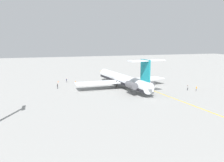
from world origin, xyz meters
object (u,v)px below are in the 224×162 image
(main_jetliner, at_px, (124,80))
(safety_cone_wingtip, at_px, (75,81))
(ground_crew_near_nose, at_px, (188,87))
(ground_crew_portside, at_px, (196,88))
(ground_crew_starboard, at_px, (66,80))
(safety_cone_nose, at_px, (58,81))
(ground_crew_near_tail, at_px, (57,85))

(main_jetliner, bearing_deg, safety_cone_wingtip, 32.54)
(main_jetliner, distance_m, ground_crew_near_nose, 22.08)
(ground_crew_portside, distance_m, ground_crew_starboard, 49.74)
(ground_crew_near_nose, relative_size, safety_cone_nose, 3.34)
(main_jetliner, height_order, ground_crew_starboard, main_jetliner)
(main_jetliner, bearing_deg, ground_crew_near_tail, 66.95)
(safety_cone_wingtip, bearing_deg, ground_crew_portside, -127.76)
(safety_cone_nose, bearing_deg, ground_crew_near_nose, -124.66)
(ground_crew_near_nose, distance_m, ground_crew_near_tail, 45.47)
(ground_crew_near_tail, relative_size, ground_crew_starboard, 1.04)
(ground_crew_near_nose, distance_m, ground_crew_portside, 2.86)
(ground_crew_near_nose, xyz_separation_m, safety_cone_wingtip, (26.81, 34.77, -0.89))
(ground_crew_near_nose, bearing_deg, safety_cone_nose, 141.54)
(ground_crew_near_tail, height_order, safety_cone_wingtip, ground_crew_near_tail)
(ground_crew_near_nose, xyz_separation_m, safety_cone_nose, (28.73, 41.55, -0.89))
(ground_crew_portside, xyz_separation_m, safety_cone_nose, (30.55, 43.75, -0.79))
(main_jetliner, height_order, safety_cone_wingtip, main_jetliner)
(ground_crew_starboard, bearing_deg, ground_crew_near_nose, -12.31)
(ground_crew_near_nose, relative_size, ground_crew_portside, 1.09)
(ground_crew_near_tail, relative_size, safety_cone_wingtip, 3.28)
(main_jetliner, xyz_separation_m, ground_crew_near_nose, (-9.24, -19.95, -1.95))
(ground_crew_near_tail, xyz_separation_m, safety_cone_wingtip, (11.28, -7.96, -0.87))
(ground_crew_portside, bearing_deg, safety_cone_nose, -2.44)
(ground_crew_portside, relative_size, safety_cone_wingtip, 3.06)
(ground_crew_starboard, xyz_separation_m, safety_cone_wingtip, (-0.17, -3.58, -0.82))
(main_jetliner, relative_size, ground_crew_starboard, 22.59)
(main_jetliner, relative_size, safety_cone_nose, 71.14)
(ground_crew_portside, distance_m, safety_cone_nose, 53.37)
(main_jetliner, distance_m, safety_cone_wingtip, 23.16)
(ground_crew_portside, bearing_deg, ground_crew_starboard, -2.90)
(ground_crew_portside, distance_m, safety_cone_wingtip, 46.77)
(ground_crew_starboard, xyz_separation_m, safety_cone_nose, (1.74, 3.20, -0.82))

